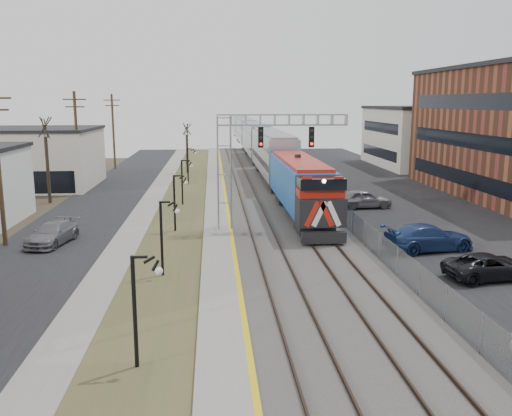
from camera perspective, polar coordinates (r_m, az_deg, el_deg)
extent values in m
cube|color=black|center=(46.46, -17.19, -0.50)|extent=(7.00, 120.00, 0.04)
cube|color=gray|center=(45.68, -11.68, -0.40)|extent=(2.00, 120.00, 0.08)
cube|color=#454826|center=(45.41, -7.92, -0.35)|extent=(4.00, 120.00, 0.06)
cube|color=gray|center=(45.31, -4.13, -0.18)|extent=(2.00, 120.00, 0.24)
cube|color=#595651|center=(45.62, 2.16, -0.11)|extent=(8.00, 120.00, 0.20)
cube|color=black|center=(48.52, 16.37, 0.02)|extent=(16.00, 120.00, 0.04)
cube|color=gold|center=(45.30, -3.02, -0.01)|extent=(0.24, 120.00, 0.01)
cube|color=#2D2119|center=(45.35, -1.29, 0.05)|extent=(0.08, 120.00, 0.15)
cube|color=#2D2119|center=(45.46, 0.60, 0.08)|extent=(0.08, 120.00, 0.15)
cube|color=#2D2119|center=(45.68, 3.09, 0.12)|extent=(0.08, 120.00, 0.15)
cube|color=#2D2119|center=(45.91, 4.95, 0.15)|extent=(0.08, 120.00, 0.15)
cube|color=#1556AF|center=(41.94, 4.79, 2.16)|extent=(3.00, 17.00, 4.25)
cube|color=black|center=(33.91, 7.13, -3.10)|extent=(2.80, 0.50, 0.70)
cube|color=#A1A3AC|center=(61.84, 1.74, 5.58)|extent=(3.00, 22.00, 5.33)
cube|color=#A1A3AC|center=(84.46, 0.02, 7.07)|extent=(3.00, 22.00, 5.33)
cube|color=#A1A3AC|center=(107.16, -0.98, 7.92)|extent=(3.00, 22.00, 5.33)
cube|color=#A1A3AC|center=(129.89, -1.63, 8.48)|extent=(3.00, 22.00, 5.33)
cube|color=gray|center=(37.77, -3.35, 3.53)|extent=(1.00, 1.00, 8.00)
cube|color=gray|center=(37.76, 2.74, 9.24)|extent=(9.00, 0.80, 0.80)
cube|color=black|center=(37.21, 0.50, 7.45)|extent=(0.35, 0.25, 1.40)
cube|color=black|center=(37.68, 5.86, 7.44)|extent=(0.35, 0.25, 1.40)
cylinder|color=black|center=(18.97, -12.65, -10.74)|extent=(0.14, 0.14, 4.00)
cylinder|color=black|center=(28.43, -9.91, -3.26)|extent=(0.14, 0.14, 4.00)
cylinder|color=black|center=(38.17, -8.58, 0.46)|extent=(0.14, 0.14, 4.00)
cylinder|color=black|center=(48.02, -7.78, 2.66)|extent=(0.14, 0.14, 4.00)
cylinder|color=black|center=(59.90, -7.18, 4.34)|extent=(0.14, 0.14, 4.00)
cylinder|color=#4C3823|center=(56.15, -18.31, 6.50)|extent=(0.28, 0.28, 10.00)
cylinder|color=#4C3823|center=(75.70, -14.78, 7.74)|extent=(0.28, 0.28, 10.00)
cube|color=gray|center=(46.17, 7.35, 0.82)|extent=(0.04, 120.00, 1.60)
cube|color=beige|center=(62.89, -22.92, 4.79)|extent=(14.00, 12.00, 6.00)
cube|color=beige|center=(80.91, 18.30, 7.03)|extent=(16.00, 18.00, 8.00)
cylinder|color=#382D23|center=(51.92, -21.06, 3.74)|extent=(0.30, 0.30, 5.95)
cylinder|color=#382D23|center=(69.81, -7.25, 5.66)|extent=(0.30, 0.30, 4.90)
imported|color=black|center=(30.36, 23.38, -5.73)|extent=(4.98, 2.83, 1.31)
imported|color=navy|center=(34.71, 17.67, -3.03)|extent=(5.88, 3.20, 1.62)
imported|color=slate|center=(47.19, 11.29, 0.92)|extent=(4.82, 2.23, 1.60)
imported|color=slate|center=(36.95, -20.64, -2.57)|extent=(2.87, 5.08, 1.39)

